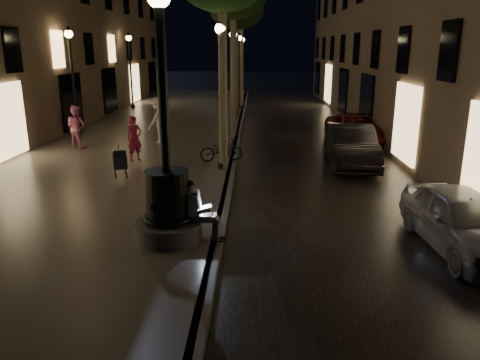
{
  "coord_description": "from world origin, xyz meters",
  "views": [
    {
      "loc": [
        0.8,
        -7.1,
        4.11
      ],
      "look_at": [
        0.46,
        3.0,
        1.22
      ],
      "focal_mm": 35.0,
      "sensor_mm": 36.0,
      "label": 1
    }
  ],
  "objects_px": {
    "fountain_lamppost": "(167,193)",
    "lamp_curb_b": "(233,66)",
    "lamp_left_c": "(130,61)",
    "stroller": "(120,161)",
    "tree_third": "(236,8)",
    "pedestrian_pink": "(76,127)",
    "lamp_curb_c": "(239,61)",
    "lamp_left_b": "(72,67)",
    "pedestrian_white": "(159,120)",
    "tree_far": "(241,11)",
    "pedestrian_red": "(135,139)",
    "bicycle": "(221,150)",
    "car_second": "(351,146)",
    "car_third": "(355,129)",
    "lamp_curb_d": "(242,58)",
    "seated_man_laptop": "(197,208)",
    "car_front": "(463,221)",
    "lamp_curb_a": "(221,75)"
  },
  "relations": [
    {
      "from": "pedestrian_red",
      "to": "bicycle",
      "type": "xyz_separation_m",
      "value": [
        3.05,
        0.08,
        -0.4
      ]
    },
    {
      "from": "lamp_curb_b",
      "to": "bicycle",
      "type": "xyz_separation_m",
      "value": [
        -0.1,
        -6.95,
        -2.64
      ]
    },
    {
      "from": "bicycle",
      "to": "seated_man_laptop",
      "type": "bearing_deg",
      "value": 167.27
    },
    {
      "from": "lamp_left_c",
      "to": "car_front",
      "type": "distance_m",
      "value": 25.34
    },
    {
      "from": "lamp_left_b",
      "to": "pedestrian_pink",
      "type": "xyz_separation_m",
      "value": [
        1.07,
        -2.87,
        -2.19
      ]
    },
    {
      "from": "lamp_left_c",
      "to": "lamp_curb_a",
      "type": "bearing_deg",
      "value": -66.07
    },
    {
      "from": "car_third",
      "to": "pedestrian_white",
      "type": "distance_m",
      "value": 8.53
    },
    {
      "from": "tree_third",
      "to": "car_front",
      "type": "bearing_deg",
      "value": -73.14
    },
    {
      "from": "fountain_lamppost",
      "to": "lamp_curb_b",
      "type": "height_order",
      "value": "fountain_lamppost"
    },
    {
      "from": "lamp_curb_d",
      "to": "lamp_left_b",
      "type": "relative_size",
      "value": 1.0
    },
    {
      "from": "tree_third",
      "to": "pedestrian_white",
      "type": "xyz_separation_m",
      "value": [
        -2.93,
        -7.76,
        -4.98
      ]
    },
    {
      "from": "lamp_curb_d",
      "to": "bicycle",
      "type": "height_order",
      "value": "lamp_curb_d"
    },
    {
      "from": "lamp_curb_c",
      "to": "lamp_left_b",
      "type": "xyz_separation_m",
      "value": [
        -7.1,
        -10.0,
        0.0
      ]
    },
    {
      "from": "lamp_curb_c",
      "to": "car_front",
      "type": "distance_m",
      "value": 22.69
    },
    {
      "from": "tree_far",
      "to": "car_front",
      "type": "height_order",
      "value": "tree_far"
    },
    {
      "from": "fountain_lamppost",
      "to": "tree_far",
      "type": "height_order",
      "value": "tree_far"
    },
    {
      "from": "seated_man_laptop",
      "to": "car_third",
      "type": "height_order",
      "value": "seated_man_laptop"
    },
    {
      "from": "car_third",
      "to": "pedestrian_white",
      "type": "relative_size",
      "value": 2.36
    },
    {
      "from": "lamp_curb_d",
      "to": "pedestrian_red",
      "type": "bearing_deg",
      "value": -97.8
    },
    {
      "from": "pedestrian_pink",
      "to": "bicycle",
      "type": "height_order",
      "value": "pedestrian_pink"
    },
    {
      "from": "tree_third",
      "to": "pedestrian_pink",
      "type": "xyz_separation_m",
      "value": [
        -6.03,
        -8.87,
        -5.09
      ]
    },
    {
      "from": "car_second",
      "to": "bicycle",
      "type": "bearing_deg",
      "value": -173.25
    },
    {
      "from": "lamp_left_b",
      "to": "pedestrian_white",
      "type": "relative_size",
      "value": 2.5
    },
    {
      "from": "lamp_left_c",
      "to": "pedestrian_white",
      "type": "xyz_separation_m",
      "value": [
        4.17,
        -11.76,
        -2.07
      ]
    },
    {
      "from": "tree_third",
      "to": "pedestrian_pink",
      "type": "relative_size",
      "value": 4.24
    },
    {
      "from": "stroller",
      "to": "bicycle",
      "type": "height_order",
      "value": "stroller"
    },
    {
      "from": "lamp_curb_c",
      "to": "car_third",
      "type": "relative_size",
      "value": 1.06
    },
    {
      "from": "tree_third",
      "to": "lamp_left_c",
      "type": "xyz_separation_m",
      "value": [
        -7.1,
        4.0,
        -2.9
      ]
    },
    {
      "from": "fountain_lamppost",
      "to": "stroller",
      "type": "distance_m",
      "value": 5.46
    },
    {
      "from": "fountain_lamppost",
      "to": "tree_third",
      "type": "bearing_deg",
      "value": 87.77
    },
    {
      "from": "bicycle",
      "to": "lamp_left_c",
      "type": "bearing_deg",
      "value": 12.27
    },
    {
      "from": "tree_far",
      "to": "bicycle",
      "type": "relative_size",
      "value": 4.96
    },
    {
      "from": "bicycle",
      "to": "lamp_curb_a",
      "type": "bearing_deg",
      "value": 172.61
    },
    {
      "from": "lamp_left_b",
      "to": "car_second",
      "type": "relative_size",
      "value": 1.1
    },
    {
      "from": "fountain_lamppost",
      "to": "car_third",
      "type": "bearing_deg",
      "value": 61.55
    },
    {
      "from": "lamp_left_b",
      "to": "car_third",
      "type": "distance_m",
      "value": 12.88
    },
    {
      "from": "car_front",
      "to": "pedestrian_red",
      "type": "xyz_separation_m",
      "value": [
        -8.57,
        6.85,
        0.35
      ]
    },
    {
      "from": "fountain_lamppost",
      "to": "car_second",
      "type": "distance_m",
      "value": 9.02
    },
    {
      "from": "tree_far",
      "to": "lamp_curb_d",
      "type": "xyz_separation_m",
      "value": [
        -0.08,
        6.0,
        -3.2
      ]
    },
    {
      "from": "lamp_left_c",
      "to": "car_third",
      "type": "height_order",
      "value": "lamp_left_c"
    },
    {
      "from": "lamp_left_b",
      "to": "lamp_left_c",
      "type": "bearing_deg",
      "value": 90.0
    },
    {
      "from": "car_front",
      "to": "lamp_curb_a",
      "type": "bearing_deg",
      "value": 128.72
    },
    {
      "from": "car_front",
      "to": "pedestrian_white",
      "type": "height_order",
      "value": "pedestrian_white"
    },
    {
      "from": "tree_third",
      "to": "car_third",
      "type": "height_order",
      "value": "tree_third"
    },
    {
      "from": "lamp_curb_d",
      "to": "pedestrian_pink",
      "type": "height_order",
      "value": "lamp_curb_d"
    },
    {
      "from": "pedestrian_white",
      "to": "pedestrian_red",
      "type": "bearing_deg",
      "value": 27.25
    },
    {
      "from": "tree_far",
      "to": "pedestrian_red",
      "type": "height_order",
      "value": "tree_far"
    },
    {
      "from": "seated_man_laptop",
      "to": "tree_far",
      "type": "height_order",
      "value": "tree_far"
    },
    {
      "from": "seated_man_laptop",
      "to": "pedestrian_pink",
      "type": "distance_m",
      "value": 10.89
    },
    {
      "from": "lamp_left_c",
      "to": "stroller",
      "type": "bearing_deg",
      "value": -76.86
    }
  ]
}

